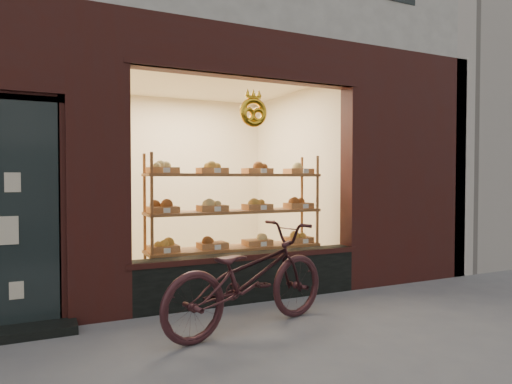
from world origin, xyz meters
TOP-DOWN VIEW (x-y plane):
  - ground at (0.00, 0.00)m, footprint 90.00×90.00m
  - neighbor_right at (9.60, 5.50)m, footprint 12.00×7.00m
  - display_shelf at (0.45, 2.55)m, footprint 2.20×0.45m
  - bicycle at (0.03, 1.22)m, footprint 1.97×1.11m

SIDE VIEW (x-z plane):
  - ground at x=0.00m, z-range 0.00..0.00m
  - bicycle at x=0.03m, z-range 0.00..0.98m
  - display_shelf at x=0.45m, z-range 0.01..1.71m
  - neighbor_right at x=9.60m, z-range 0.00..9.00m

